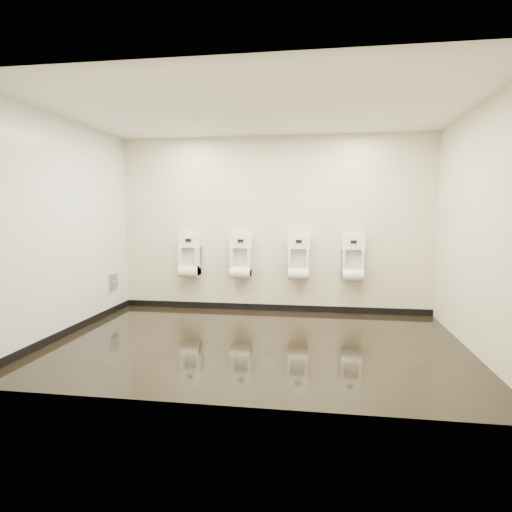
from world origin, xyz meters
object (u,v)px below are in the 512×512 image
Objects in this scene: access_panel at (113,282)px; urinal_2 at (299,261)px; urinal_0 at (190,259)px; urinal_1 at (241,260)px; urinal_3 at (353,262)px.

urinal_2 is at bearing 8.39° from access_panel.
urinal_1 is at bearing 0.00° from urinal_0.
access_panel is at bearing -159.18° from urinal_0.
access_panel is 3.78m from urinal_3.
urinal_0 and urinal_1 have the same top height.
urinal_0 is 1.00× the size of urinal_2.
urinal_0 and urinal_2 have the same top height.
urinal_3 is at bearing 0.00° from urinal_0.
urinal_1 is 1.76m from urinal_3.
urinal_2 is 0.83m from urinal_3.
urinal_3 is (1.76, 0.00, 0.00)m from urinal_1.
access_panel is 2.96m from urinal_2.
urinal_2 is (2.91, 0.43, 0.33)m from access_panel.
urinal_0 is (1.13, 0.43, 0.33)m from access_panel.
urinal_2 reaches higher than access_panel.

